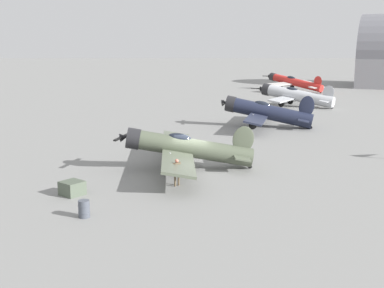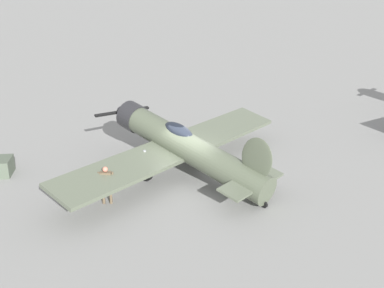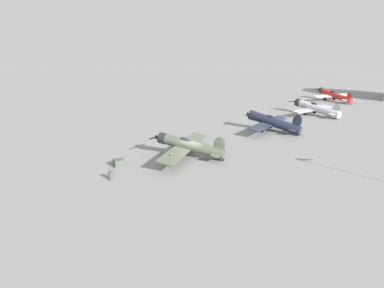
{
  "view_description": "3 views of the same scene",
  "coord_description": "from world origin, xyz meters",
  "px_view_note": "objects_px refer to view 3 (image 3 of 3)",
  "views": [
    {
      "loc": [
        -35.53,
        0.5,
        9.1
      ],
      "look_at": [
        0.0,
        0.0,
        1.8
      ],
      "focal_mm": 48.67,
      "sensor_mm": 36.0,
      "label": 1
    },
    {
      "loc": [
        -14.74,
        -13.94,
        9.91
      ],
      "look_at": [
        0.0,
        0.0,
        1.8
      ],
      "focal_mm": 44.29,
      "sensor_mm": 36.0,
      "label": 2
    },
    {
      "loc": [
        -39.38,
        -14.45,
        14.19
      ],
      "look_at": [
        0.0,
        0.0,
        1.8
      ],
      "focal_mm": 32.13,
      "sensor_mm": 36.0,
      "label": 3
    }
  ],
  "objects_px": {
    "airplane_far_line": "(315,108)",
    "airplane_mid_apron": "(272,122)",
    "airplane_outer_stand": "(334,95)",
    "fuel_drum": "(111,175)",
    "airplane_foreground": "(188,146)",
    "equipment_crate": "(119,163)",
    "ground_crew_mechanic": "(172,159)"
  },
  "relations": [
    {
      "from": "airplane_far_line",
      "to": "airplane_mid_apron",
      "type": "bearing_deg",
      "value": 100.75
    },
    {
      "from": "airplane_mid_apron",
      "to": "airplane_outer_stand",
      "type": "height_order",
      "value": "airplane_mid_apron"
    },
    {
      "from": "airplane_far_line",
      "to": "fuel_drum",
      "type": "xyz_separation_m",
      "value": [
        -43.83,
        19.98,
        -1.02
      ]
    },
    {
      "from": "airplane_foreground",
      "to": "equipment_crate",
      "type": "xyz_separation_m",
      "value": [
        -6.03,
        6.61,
        -1.13
      ]
    },
    {
      "from": "airplane_mid_apron",
      "to": "ground_crew_mechanic",
      "type": "height_order",
      "value": "airplane_mid_apron"
    },
    {
      "from": "equipment_crate",
      "to": "fuel_drum",
      "type": "relative_size",
      "value": 1.85
    },
    {
      "from": "ground_crew_mechanic",
      "to": "airplane_outer_stand",
      "type": "bearing_deg",
      "value": 116.76
    },
    {
      "from": "ground_crew_mechanic",
      "to": "fuel_drum",
      "type": "relative_size",
      "value": 1.9
    },
    {
      "from": "airplane_foreground",
      "to": "airplane_outer_stand",
      "type": "relative_size",
      "value": 1.37
    },
    {
      "from": "ground_crew_mechanic",
      "to": "fuel_drum",
      "type": "xyz_separation_m",
      "value": [
        -5.74,
        4.69,
        -0.59
      ]
    },
    {
      "from": "airplane_foreground",
      "to": "airplane_far_line",
      "type": "height_order",
      "value": "airplane_foreground"
    },
    {
      "from": "airplane_outer_stand",
      "to": "fuel_drum",
      "type": "height_order",
      "value": "airplane_outer_stand"
    },
    {
      "from": "airplane_far_line",
      "to": "equipment_crate",
      "type": "bearing_deg",
      "value": 93.98
    },
    {
      "from": "airplane_mid_apron",
      "to": "airplane_outer_stand",
      "type": "xyz_separation_m",
      "value": [
        36.77,
        -10.49,
        -0.05
      ]
    },
    {
      "from": "airplane_outer_stand",
      "to": "fuel_drum",
      "type": "bearing_deg",
      "value": 116.31
    },
    {
      "from": "ground_crew_mechanic",
      "to": "airplane_mid_apron",
      "type": "bearing_deg",
      "value": 112.86
    },
    {
      "from": "airplane_foreground",
      "to": "ground_crew_mechanic",
      "type": "bearing_deg",
      "value": 81.95
    },
    {
      "from": "airplane_outer_stand",
      "to": "equipment_crate",
      "type": "distance_m",
      "value": 65.36
    },
    {
      "from": "airplane_foreground",
      "to": "airplane_far_line",
      "type": "bearing_deg",
      "value": -115.09
    },
    {
      "from": "airplane_mid_apron",
      "to": "airplane_far_line",
      "type": "bearing_deg",
      "value": -96.65
    },
    {
      "from": "airplane_mid_apron",
      "to": "airplane_far_line",
      "type": "xyz_separation_m",
      "value": [
        16.49,
        -6.48,
        -0.11
      ]
    },
    {
      "from": "equipment_crate",
      "to": "airplane_foreground",
      "type": "bearing_deg",
      "value": -47.64
    },
    {
      "from": "airplane_far_line",
      "to": "fuel_drum",
      "type": "distance_m",
      "value": 48.18
    },
    {
      "from": "airplane_mid_apron",
      "to": "airplane_outer_stand",
      "type": "bearing_deg",
      "value": -91.12
    },
    {
      "from": "airplane_foreground",
      "to": "airplane_outer_stand",
      "type": "height_order",
      "value": "airplane_foreground"
    },
    {
      "from": "airplane_foreground",
      "to": "equipment_crate",
      "type": "height_order",
      "value": "airplane_foreground"
    },
    {
      "from": "airplane_foreground",
      "to": "airplane_mid_apron",
      "type": "xyz_separation_m",
      "value": [
        17.4,
        -8.33,
        0.05
      ]
    },
    {
      "from": "airplane_foreground",
      "to": "fuel_drum",
      "type": "bearing_deg",
      "value": 61.02
    },
    {
      "from": "airplane_mid_apron",
      "to": "ground_crew_mechanic",
      "type": "relative_size",
      "value": 7.14
    },
    {
      "from": "airplane_outer_stand",
      "to": "ground_crew_mechanic",
      "type": "bearing_deg",
      "value": 118.53
    },
    {
      "from": "airplane_foreground",
      "to": "ground_crew_mechanic",
      "type": "xyz_separation_m",
      "value": [
        -4.2,
        0.48,
        -0.5
      ]
    },
    {
      "from": "airplane_outer_stand",
      "to": "equipment_crate",
      "type": "bearing_deg",
      "value": 113.93
    }
  ]
}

